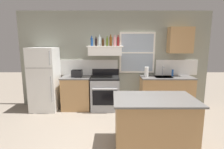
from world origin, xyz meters
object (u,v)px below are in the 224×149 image
object	(u,v)px
paper_towel_roll	(146,72)
kitchen_island	(153,123)
refrigerator	(44,79)
bottle_blue_liqueur	(91,42)
bottle_clear_tall	(99,41)
stove_range	(105,93)
bottle_amber_wine	(110,41)
bottle_rose_pink	(114,41)
bottle_olive_oil_square	(107,42)
bottle_balsamic_dark	(95,42)
bottle_red_label_wine	(117,41)
bottle_brown_stout	(102,43)
toaster	(76,73)
dish_soap_bottle	(172,73)

from	to	relation	value
paper_towel_roll	kitchen_island	bearing A→B (deg)	-96.53
refrigerator	bottle_blue_liqueur	world-z (taller)	bottle_blue_liqueur
bottle_clear_tall	stove_range	bearing A→B (deg)	-44.94
stove_range	bottle_clear_tall	distance (m)	1.42
bottle_amber_wine	bottle_rose_pink	world-z (taller)	bottle_amber_wine
bottle_olive_oil_square	refrigerator	bearing A→B (deg)	-176.50
refrigerator	bottle_rose_pink	world-z (taller)	bottle_rose_pink
paper_towel_roll	bottle_amber_wine	bearing A→B (deg)	177.62
bottle_clear_tall	bottle_olive_oil_square	size ratio (longest dim) A/B	1.16
bottle_balsamic_dark	paper_towel_roll	distance (m)	1.60
bottle_balsamic_dark	bottle_rose_pink	xyz separation A→B (m)	(0.51, -0.10, 0.02)
bottle_balsamic_dark	bottle_red_label_wine	distance (m)	0.60
refrigerator	bottle_red_label_wine	world-z (taller)	bottle_red_label_wine
bottle_brown_stout	bottle_amber_wine	xyz separation A→B (m)	(0.21, -0.05, 0.04)
stove_range	bottle_red_label_wine	distance (m)	1.45
bottle_blue_liqueur	stove_range	bearing A→B (deg)	-15.59
bottle_olive_oil_square	kitchen_island	bearing A→B (deg)	-66.12
toaster	bottle_blue_liqueur	distance (m)	0.95
bottle_red_label_wine	bottle_rose_pink	bearing A→B (deg)	-132.90
kitchen_island	bottle_olive_oil_square	bearing A→B (deg)	113.88
refrigerator	bottle_amber_wine	world-z (taller)	bottle_amber_wine
bottle_balsamic_dark	bottle_clear_tall	world-z (taller)	bottle_clear_tall
toaster	bottle_olive_oil_square	distance (m)	1.19
bottle_clear_tall	bottle_amber_wine	distance (m)	0.31
stove_range	paper_towel_roll	world-z (taller)	paper_towel_roll
toaster	bottle_amber_wine	size ratio (longest dim) A/B	0.98
bottle_olive_oil_square	dish_soap_bottle	size ratio (longest dim) A/B	1.45
bottle_olive_oil_square	bottle_amber_wine	world-z (taller)	bottle_amber_wine
toaster	bottle_brown_stout	size ratio (longest dim) A/B	1.35
bottle_clear_tall	bottle_olive_oil_square	distance (m)	0.22
bottle_brown_stout	bottle_olive_oil_square	world-z (taller)	bottle_olive_oil_square
refrigerator	dish_soap_bottle	distance (m)	3.54
toaster	bottle_rose_pink	size ratio (longest dim) A/B	1.03
refrigerator	bottle_amber_wine	distance (m)	2.07
paper_towel_roll	dish_soap_bottle	world-z (taller)	paper_towel_roll
bottle_blue_liqueur	kitchen_island	world-z (taller)	bottle_blue_liqueur
bottle_balsamic_dark	bottle_clear_tall	size ratio (longest dim) A/B	0.83
bottle_red_label_wine	dish_soap_bottle	size ratio (longest dim) A/B	1.62
paper_towel_roll	kitchen_island	distance (m)	1.99
toaster	stove_range	distance (m)	0.94
bottle_brown_stout	bottle_red_label_wine	bearing A→B (deg)	2.43
bottle_blue_liqueur	bottle_rose_pink	size ratio (longest dim) A/B	0.94
bottle_olive_oil_square	bottle_amber_wine	bearing A→B (deg)	-1.99
bottle_red_label_wine	bottle_olive_oil_square	bearing A→B (deg)	-168.54
bottle_rose_pink	bottle_red_label_wine	xyz separation A→B (m)	(0.09, 0.10, 0.00)
bottle_rose_pink	paper_towel_roll	distance (m)	1.20
bottle_blue_liqueur	bottle_rose_pink	world-z (taller)	bottle_rose_pink
toaster	stove_range	xyz separation A→B (m)	(0.77, -0.01, -0.54)
bottle_brown_stout	bottle_red_label_wine	size ratio (longest dim) A/B	0.75
paper_towel_roll	bottle_clear_tall	bearing A→B (deg)	174.94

